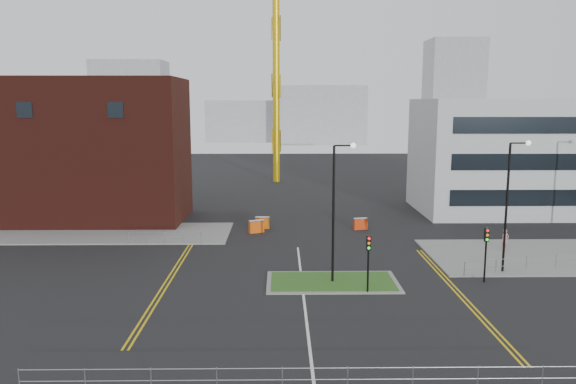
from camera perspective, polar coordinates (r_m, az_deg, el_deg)
name	(u,v)px	position (r m, az deg, el deg)	size (l,w,h in m)	color
ground	(308,332)	(29.77, 2.03, -14.07)	(200.00, 200.00, 0.00)	black
pavement_left	(74,233)	(53.99, -20.96, -3.93)	(28.00, 8.00, 0.12)	slate
island_kerb	(332,282)	(37.36, 4.53, -9.11)	(8.60, 4.60, 0.08)	slate
grass_island	(332,282)	(37.36, 4.53, -9.08)	(8.00, 4.00, 0.12)	#2A4D19
brick_building	(61,152)	(59.58, -22.05, 3.80)	(24.20, 10.07, 14.24)	#421610
office_block	(537,156)	(65.56, 23.98, 3.37)	(25.00, 12.20, 12.00)	#B3B6B8
tower_crane	(314,4)	(85.51, 2.71, 18.53)	(50.42, 18.25, 37.06)	gold
streetlamp_island	(337,202)	(36.06, 4.99, -0.97)	(1.46, 0.36, 9.18)	black
streetlamp_right_near	(510,196)	(40.94, 21.66, -0.37)	(1.46, 0.36, 9.18)	black
traffic_light_island	(368,253)	(34.96, 8.18, -6.14)	(0.28, 0.33, 3.65)	black
traffic_light_right	(486,244)	(38.85, 19.49, -5.02)	(0.28, 0.33, 3.65)	black
railing_front	(315,374)	(24.02, 2.76, -18.01)	(24.05, 0.05, 1.10)	gray
railing_left	(165,236)	(47.62, -12.43, -4.39)	(6.05, 0.05, 1.10)	gray
centre_line	(306,318)	(31.61, 1.85, -12.63)	(0.15, 30.00, 0.01)	silver
yellow_left_a	(170,274)	(39.86, -11.86, -8.15)	(0.12, 24.00, 0.01)	gold
yellow_left_b	(175,274)	(39.80, -11.43, -8.16)	(0.12, 24.00, 0.01)	gold
yellow_right_a	(456,292)	(36.97, 16.65, -9.74)	(0.12, 20.00, 0.01)	gold
yellow_right_b	(460,292)	(37.06, 17.10, -9.72)	(0.12, 20.00, 0.01)	gold
skyline_a	(131,104)	(152.29, -15.63, 8.58)	(18.00, 12.00, 22.00)	gray
skyline_b	(321,115)	(157.77, 3.41, 7.82)	(24.00, 12.00, 16.00)	gray
skyline_c	(453,93)	(159.24, 16.42, 9.64)	(14.00, 12.00, 28.00)	gray
skyline_d	(258,121)	(167.54, -3.04, 7.22)	(30.00, 12.00, 12.00)	gray
pedestrian	(505,240)	(47.86, 21.19, -4.57)	(0.65, 0.42, 1.77)	tan
barrier_left	(256,226)	(50.87, -3.22, -3.46)	(1.42, 0.98, 1.14)	#E7540C
barrier_mid	(262,222)	(52.54, -2.62, -3.07)	(1.33, 0.50, 1.10)	#CC5B0B
barrier_right	(360,223)	(52.49, 7.36, -3.17)	(1.34, 0.70, 1.07)	red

